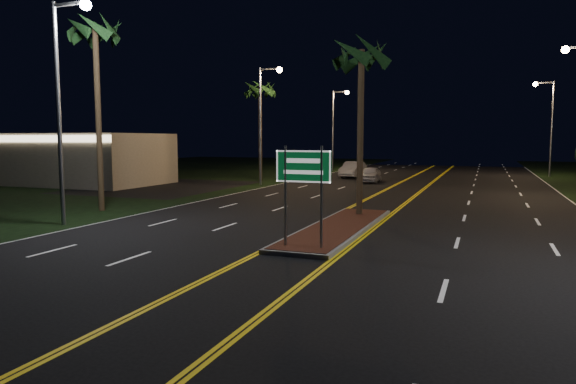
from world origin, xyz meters
The scene contains 14 objects.
ground centered at (0.00, 0.00, 0.00)m, with size 120.00×120.00×0.00m, color black.
grass_left centered at (-30.00, 25.00, 0.00)m, with size 40.00×110.00×0.01m, color black.
median_island centered at (0.00, 7.00, 0.08)m, with size 2.25×10.25×0.17m.
highway_sign centered at (0.00, 2.80, 2.40)m, with size 1.80×0.08×3.20m.
commercial_building centered at (-26.00, 19.99, 2.00)m, with size 15.00×8.12×4.00m.
streetlight_left_near centered at (-10.61, 4.00, 5.66)m, with size 1.91×0.44×9.00m.
streetlight_left_mid centered at (-10.61, 24.00, 5.66)m, with size 1.91×0.44×9.00m.
streetlight_left_far centered at (-10.61, 44.00, 5.66)m, with size 1.91×0.44×9.00m.
streetlight_right_far centered at (10.61, 42.00, 5.66)m, with size 1.91×0.44×9.00m.
palm_median centered at (0.00, 10.50, 7.28)m, with size 2.40×2.40×8.30m.
palm_left_near centered at (-12.50, 8.00, 8.68)m, with size 2.40×2.40×9.80m.
palm_left_far centered at (-12.80, 28.00, 7.75)m, with size 2.40×2.40×8.80m.
car_near centered at (-3.64, 29.95, 0.76)m, with size 1.94×4.54×1.51m, color silver.
car_far centered at (-6.31, 34.75, 0.86)m, with size 2.21×5.16×1.72m, color silver.
Camera 1 is at (5.32, -12.31, 3.54)m, focal length 32.00 mm.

